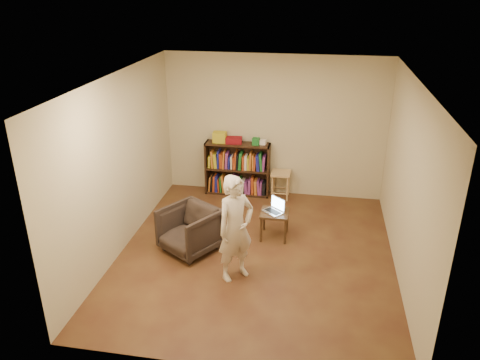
% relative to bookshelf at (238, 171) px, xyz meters
% --- Properties ---
extents(floor, '(4.50, 4.50, 0.00)m').
position_rel_bookshelf_xyz_m(floor, '(0.65, -2.09, -0.44)').
color(floor, '#431E15').
rests_on(floor, ground).
extents(ceiling, '(4.50, 4.50, 0.00)m').
position_rel_bookshelf_xyz_m(ceiling, '(0.65, -2.09, 2.16)').
color(ceiling, white).
rests_on(ceiling, wall_back).
extents(wall_back, '(4.00, 0.00, 4.00)m').
position_rel_bookshelf_xyz_m(wall_back, '(0.65, 0.16, 0.86)').
color(wall_back, beige).
rests_on(wall_back, floor).
extents(wall_left, '(0.00, 4.50, 4.50)m').
position_rel_bookshelf_xyz_m(wall_left, '(-1.35, -2.09, 0.86)').
color(wall_left, beige).
rests_on(wall_left, floor).
extents(wall_right, '(0.00, 4.50, 4.50)m').
position_rel_bookshelf_xyz_m(wall_right, '(2.65, -2.09, 0.86)').
color(wall_right, beige).
rests_on(wall_right, floor).
extents(bookshelf, '(1.20, 0.30, 1.00)m').
position_rel_bookshelf_xyz_m(bookshelf, '(0.00, 0.00, 0.00)').
color(bookshelf, black).
rests_on(bookshelf, floor).
extents(box_yellow, '(0.24, 0.17, 0.19)m').
position_rel_bookshelf_xyz_m(box_yellow, '(-0.33, -0.00, 0.66)').
color(box_yellow, gold).
rests_on(box_yellow, bookshelf).
extents(red_cloth, '(0.32, 0.25, 0.10)m').
position_rel_bookshelf_xyz_m(red_cloth, '(-0.07, 0.01, 0.61)').
color(red_cloth, maroon).
rests_on(red_cloth, bookshelf).
extents(box_green, '(0.13, 0.13, 0.12)m').
position_rel_bookshelf_xyz_m(box_green, '(0.34, -0.02, 0.62)').
color(box_green, '#1C6B27').
rests_on(box_green, bookshelf).
extents(box_white, '(0.12, 0.12, 0.09)m').
position_rel_bookshelf_xyz_m(box_white, '(0.47, 0.01, 0.60)').
color(box_white, white).
rests_on(box_white, bookshelf).
extents(stool, '(0.35, 0.35, 0.51)m').
position_rel_bookshelf_xyz_m(stool, '(0.82, -0.06, -0.03)').
color(stool, tan).
rests_on(stool, floor).
extents(armchair, '(1.02, 1.03, 0.69)m').
position_rel_bookshelf_xyz_m(armchair, '(-0.34, -2.14, -0.10)').
color(armchair, '#312621').
rests_on(armchair, floor).
extents(side_table, '(0.43, 0.43, 0.44)m').
position_rel_bookshelf_xyz_m(side_table, '(0.86, -1.53, -0.07)').
color(side_table, '#332111').
rests_on(side_table, floor).
extents(laptop, '(0.38, 0.37, 0.23)m').
position_rel_bookshelf_xyz_m(laptop, '(0.86, -1.52, 0.06)').
color(laptop, silver).
rests_on(laptop, side_table).
extents(person, '(0.64, 0.63, 1.49)m').
position_rel_bookshelf_xyz_m(person, '(0.46, -2.69, 0.30)').
color(person, beige).
rests_on(person, floor).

